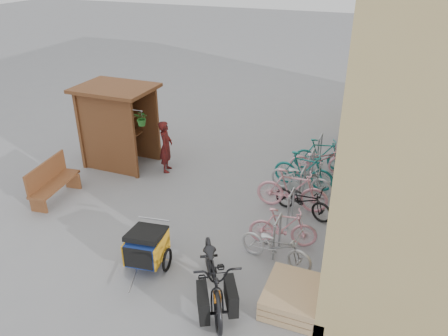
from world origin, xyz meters
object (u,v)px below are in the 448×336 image
at_px(bench, 52,181).
at_px(bike_0, 276,246).
at_px(kiosk, 115,115).
at_px(bike_1, 283,227).
at_px(bike_5, 304,170).
at_px(bike_2, 303,200).
at_px(bike_3, 292,190).
at_px(bike_4, 301,178).
at_px(bike_7, 321,155).
at_px(child_trailer, 147,246).
at_px(cargo_bike, 214,274).
at_px(pallet_stack, 293,297).
at_px(shopping_carts, 350,130).
at_px(person_kiosk, 166,147).
at_px(bike_6, 319,160).

relative_size(bench, bike_0, 1.04).
xyz_separation_m(kiosk, bench, (-0.41, -2.42, -1.03)).
relative_size(bike_1, bike_5, 0.89).
relative_size(bike_2, bike_3, 0.87).
bearing_deg(bike_4, bike_7, 0.49).
distance_m(bench, child_trailer, 3.92).
xyz_separation_m(bike_1, bike_5, (-0.15, 2.74, 0.05)).
bearing_deg(cargo_bike, bike_7, 52.85).
height_order(cargo_bike, bike_1, cargo_bike).
height_order(pallet_stack, bike_2, bike_2).
xyz_separation_m(kiosk, pallet_stack, (6.28, -3.87, -1.34)).
height_order(bench, bike_4, bench).
bearing_deg(bike_1, bike_0, 172.19).
height_order(shopping_carts, bike_7, shopping_carts).
height_order(kiosk, bike_3, kiosk).
xyz_separation_m(pallet_stack, bike_3, (-0.83, 3.26, 0.33)).
bearing_deg(bike_4, pallet_stack, -160.11).
relative_size(kiosk, bike_3, 1.39).
bearing_deg(child_trailer, shopping_carts, 60.61).
xyz_separation_m(bike_2, bike_3, (-0.32, 0.15, 0.13)).
distance_m(child_trailer, bike_3, 3.93).
bearing_deg(bike_3, bike_5, -3.17).
relative_size(bike_3, bike_7, 1.13).
bearing_deg(kiosk, bike_5, 6.35).
height_order(bike_1, bike_2, bike_1).
bearing_deg(bike_4, person_kiosk, 101.40).
height_order(bike_5, bike_6, bike_5).
xyz_separation_m(bench, shopping_carts, (6.68, 6.34, 0.04)).
distance_m(bench, bike_5, 6.61).
bearing_deg(person_kiosk, bench, 125.35).
bearing_deg(bike_3, bike_2, -116.90).
xyz_separation_m(person_kiosk, bike_6, (4.16, 1.45, -0.33)).
relative_size(bike_5, bike_6, 1.00).
height_order(person_kiosk, bike_6, person_kiosk).
distance_m(shopping_carts, cargo_bike, 8.29).
bearing_deg(bike_5, bike_2, -161.93).
relative_size(pallet_stack, bike_3, 0.67).
distance_m(person_kiosk, bike_0, 5.04).
bearing_deg(shopping_carts, bike_5, -103.75).
xyz_separation_m(bike_1, bike_2, (0.14, 1.37, -0.04)).
relative_size(bike_0, bike_2, 1.03).
xyz_separation_m(bike_0, bike_7, (0.06, 4.65, 0.05)).
height_order(kiosk, bike_1, kiosk).
bearing_deg(person_kiosk, bike_0, -142.20).
height_order(bench, bike_6, bench).
relative_size(bench, bike_4, 0.98).
height_order(bench, cargo_bike, cargo_bike).
bearing_deg(kiosk, cargo_bike, -41.03).
xyz_separation_m(pallet_stack, bike_2, (-0.51, 3.11, 0.20)).
distance_m(pallet_stack, bike_5, 4.56).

